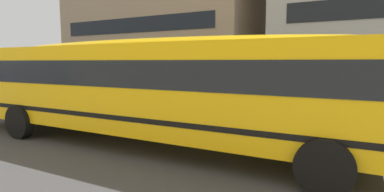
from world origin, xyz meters
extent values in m
plane|color=#424244|center=(0.00, 0.00, 0.00)|extent=(400.00, 400.00, 0.00)
cube|color=gray|center=(0.00, 7.64, 0.01)|extent=(120.00, 3.00, 0.01)
cube|color=silver|center=(0.00, 0.00, 0.00)|extent=(110.00, 0.16, 0.01)
cube|color=yellow|center=(-2.84, -1.61, 1.71)|extent=(11.79, 2.90, 2.35)
cube|color=yellow|center=(-9.56, -1.75, 1.12)|extent=(1.75, 2.27, 1.17)
cube|color=black|center=(-10.41, -1.77, 0.73)|extent=(0.27, 2.67, 0.38)
cube|color=black|center=(-2.84, -1.61, 2.13)|extent=(11.09, 2.93, 0.68)
cube|color=black|center=(-2.84, -1.61, 1.01)|extent=(11.81, 2.93, 0.13)
ellipsoid|color=yellow|center=(-2.84, -1.61, 2.88)|extent=(11.31, 2.68, 0.38)
cylinder|color=red|center=(-6.62, -0.16, 1.59)|extent=(0.48, 0.48, 0.03)
cylinder|color=black|center=(-7.27, -3.04, 0.53)|extent=(1.07, 0.32, 1.07)
cylinder|color=black|center=(-7.32, -0.37, 0.53)|extent=(1.07, 0.32, 1.07)
cylinder|color=black|center=(1.65, -2.86, 0.53)|extent=(1.07, 0.32, 1.07)
cylinder|color=black|center=(1.59, -0.19, 0.53)|extent=(1.07, 0.32, 1.07)
cube|color=#236038|center=(-14.61, 4.91, 0.65)|extent=(3.97, 1.86, 0.70)
cube|color=black|center=(-14.76, 4.90, 1.32)|extent=(2.26, 1.65, 0.64)
cylinder|color=black|center=(-13.35, 5.81, 0.30)|extent=(0.61, 0.20, 0.60)
cylinder|color=black|center=(-13.28, 4.11, 0.30)|extent=(0.61, 0.20, 0.60)
cylinder|color=black|center=(-15.95, 5.70, 0.30)|extent=(0.61, 0.20, 0.60)
cylinder|color=black|center=(-15.88, 4.01, 0.30)|extent=(0.61, 0.20, 0.60)
cube|color=black|center=(-12.74, 9.12, 1.92)|extent=(13.40, 0.04, 1.10)
cube|color=black|center=(-12.74, 9.12, 5.12)|extent=(13.40, 0.04, 1.10)
camera|label=1|loc=(2.10, -8.64, 2.44)|focal=28.22mm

